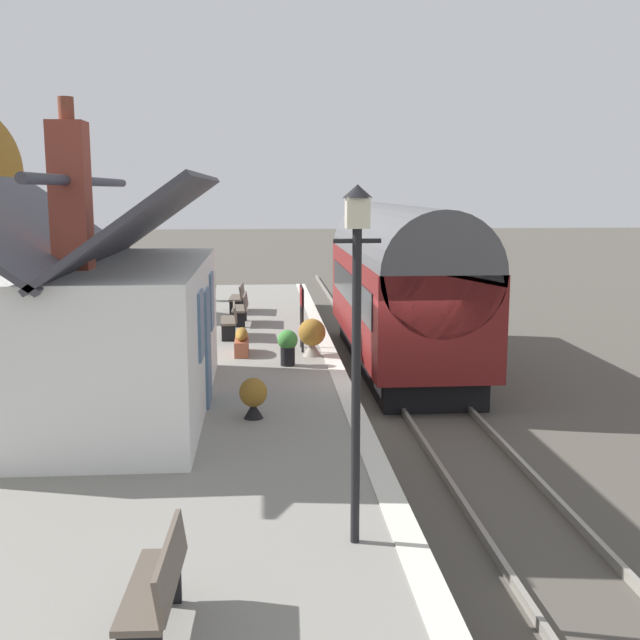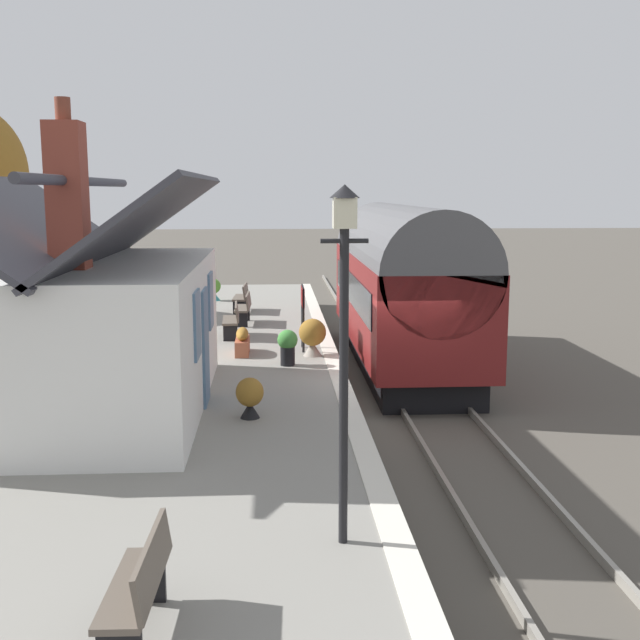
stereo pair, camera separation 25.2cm
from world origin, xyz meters
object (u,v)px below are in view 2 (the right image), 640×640
at_px(planter_edge_far, 213,290).
at_px(lamp_post_platform, 344,300).
at_px(planter_bench_right, 288,345).
at_px(station_sign_board, 303,302).
at_px(planter_by_door, 250,396).
at_px(station_building, 91,329).
at_px(bench_mid_platform, 242,297).
at_px(planter_corner_building, 178,304).
at_px(planter_edge_near, 312,336).
at_px(planter_bench_left, 242,341).
at_px(bench_near_building, 140,585).
at_px(bench_by_lamp, 233,319).
at_px(train, 402,285).
at_px(bench_platform_end, 244,308).
at_px(planter_under_sign, 156,313).

bearing_deg(planter_edge_far, lamp_post_platform, -171.53).
bearing_deg(planter_bench_right, station_sign_board, -13.60).
distance_m(planter_edge_far, planter_by_door, 14.54).
bearing_deg(station_building, planter_bench_right, -47.71).
xyz_separation_m(bench_mid_platform, planter_by_door, (-11.83, -0.59, -0.09)).
relative_size(bench_mid_platform, planter_corner_building, 1.95).
height_order(planter_edge_near, planter_bench_left, planter_edge_near).
bearing_deg(planter_bench_left, station_sign_board, -75.75).
relative_size(planter_edge_near, station_sign_board, 0.58).
height_order(bench_near_building, bench_by_lamp, same).
relative_size(bench_mid_platform, bench_by_lamp, 1.00).
xyz_separation_m(lamp_post_platform, station_sign_board, (10.49, 0.03, -1.52)).
xyz_separation_m(planter_corner_building, station_sign_board, (-5.87, -3.73, 0.89)).
relative_size(train, bench_platform_end, 7.12).
bearing_deg(bench_mid_platform, planter_edge_far, 23.24).
bearing_deg(planter_under_sign, planter_edge_near, -128.58).
bearing_deg(lamp_post_platform, planter_edge_near, -0.97).
height_order(planter_corner_building, planter_bench_right, planter_bench_right).
height_order(bench_mid_platform, planter_corner_building, bench_mid_platform).
distance_m(planter_edge_near, station_sign_board, 1.02).
xyz_separation_m(station_building, lamp_post_platform, (-5.60, -3.96, 1.27)).
relative_size(planter_corner_building, planter_under_sign, 0.73).
distance_m(planter_edge_near, planter_bench_right, 1.15).
height_order(planter_under_sign, planter_edge_near, planter_under_sign).
height_order(bench_platform_end, planter_edge_far, bench_platform_end).
distance_m(station_building, planter_edge_near, 5.95).
distance_m(planter_bench_right, station_sign_board, 1.87).
bearing_deg(lamp_post_platform, station_building, 35.27).
relative_size(bench_platform_end, lamp_post_platform, 0.36).
distance_m(planter_corner_building, planter_edge_near, 7.66).
distance_m(planter_edge_far, station_sign_board, 9.24).
height_order(planter_under_sign, station_sign_board, station_sign_board).
height_order(bench_platform_end, planter_bench_left, bench_platform_end).
bearing_deg(planter_edge_far, station_sign_board, -162.08).
bearing_deg(station_building, planter_edge_far, -4.60).
distance_m(bench_platform_end, planter_bench_left, 4.22).
bearing_deg(planter_edge_near, planter_edge_far, 17.76).
xyz_separation_m(station_building, planter_edge_near, (4.18, -4.13, -0.96)).
xyz_separation_m(bench_near_building, planter_edge_far, (20.95, 0.94, -0.09)).
height_order(bench_mid_platform, planter_under_sign, planter_under_sign).
relative_size(train, bench_mid_platform, 7.09).
distance_m(train, lamp_post_platform, 12.56).
distance_m(bench_platform_end, bench_near_building, 16.04).
bearing_deg(station_building, planter_bench_left, -28.71).
xyz_separation_m(bench_near_building, station_sign_board, (12.19, -1.89, 0.71)).
relative_size(bench_platform_end, bench_by_lamp, 1.00).
height_order(bench_platform_end, lamp_post_platform, lamp_post_platform).
bearing_deg(planter_corner_building, train, -122.88).
bearing_deg(planter_bench_left, station_building, 151.29).
relative_size(bench_mid_platform, planter_edge_far, 1.82).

